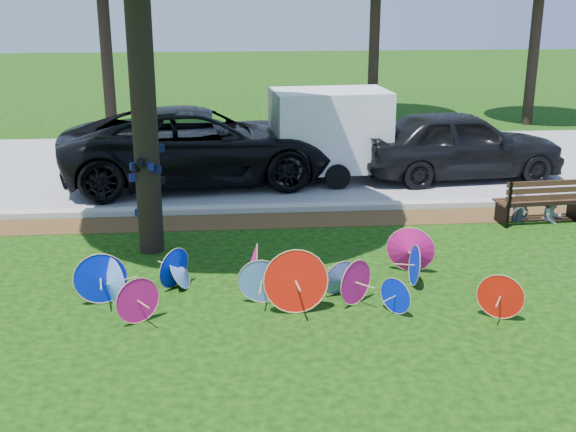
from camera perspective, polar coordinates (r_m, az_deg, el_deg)
name	(u,v)px	position (r m, az deg, el deg)	size (l,w,h in m)	color
ground	(265,318)	(10.48, -1.81, -8.10)	(90.00, 90.00, 0.00)	black
mulch_strip	(253,221)	(14.65, -2.78, -0.43)	(90.00, 1.00, 0.01)	#472D16
curb	(252,209)	(15.30, -2.88, 0.58)	(90.00, 0.30, 0.12)	#B7B5AD
street	(246,165)	(19.32, -3.34, 4.03)	(90.00, 8.00, 0.01)	gray
parasol_pile	(277,276)	(10.94, -0.84, -4.78)	(6.52, 2.20, 0.97)	#021DE2
black_van	(200,146)	(17.48, -6.98, 5.52)	(3.02, 6.56, 1.82)	black
dark_pickup	(460,144)	(18.33, 13.42, 5.54)	(2.01, 5.01, 1.71)	black
cargo_trailer	(330,130)	(17.59, 3.35, 6.82)	(2.72, 1.72, 2.50)	white
park_bench	(539,200)	(15.36, 19.20, 1.23)	(1.78, 0.68, 0.93)	black
person_left	(521,195)	(15.24, 17.96, 1.60)	(0.41, 0.27, 1.12)	#39404E
person_right	(555,194)	(15.53, 20.34, 1.62)	(0.54, 0.42, 1.10)	silver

